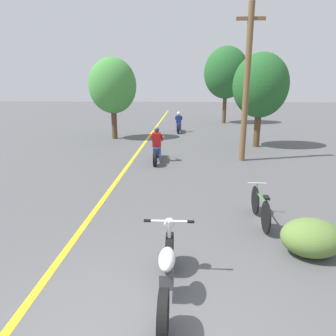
{
  "coord_description": "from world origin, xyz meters",
  "views": [
    {
      "loc": [
        0.53,
        -2.84,
        3.02
      ],
      "look_at": [
        0.09,
        4.92,
        0.9
      ],
      "focal_mm": 32.0,
      "sensor_mm": 36.0,
      "label": 1
    }
  ],
  "objects_px": {
    "roadside_tree_right_far": "(226,73)",
    "roadside_tree_left": "(113,86)",
    "motorcycle_rider_lead": "(157,149)",
    "motorcycle_rider_far": "(179,124)",
    "motorcycle_foreground": "(167,271)",
    "bicycle_parked": "(260,207)",
    "utility_pole": "(247,84)",
    "roadside_tree_right_near": "(260,86)"
  },
  "relations": [
    {
      "from": "motorcycle_foreground",
      "to": "roadside_tree_left",
      "type": "bearing_deg",
      "value": 106.02
    },
    {
      "from": "roadside_tree_right_near",
      "to": "motorcycle_foreground",
      "type": "distance_m",
      "value": 12.69
    },
    {
      "from": "roadside_tree_right_far",
      "to": "bicycle_parked",
      "type": "height_order",
      "value": "roadside_tree_right_far"
    },
    {
      "from": "roadside_tree_right_near",
      "to": "motorcycle_rider_far",
      "type": "height_order",
      "value": "roadside_tree_right_near"
    },
    {
      "from": "motorcycle_foreground",
      "to": "bicycle_parked",
      "type": "xyz_separation_m",
      "value": [
        1.97,
        2.64,
        -0.05
      ]
    },
    {
      "from": "roadside_tree_right_far",
      "to": "bicycle_parked",
      "type": "xyz_separation_m",
      "value": [
        -1.58,
        -19.58,
        -3.73
      ]
    },
    {
      "from": "motorcycle_rider_lead",
      "to": "bicycle_parked",
      "type": "bearing_deg",
      "value": -62.88
    },
    {
      "from": "motorcycle_rider_lead",
      "to": "motorcycle_rider_far",
      "type": "bearing_deg",
      "value": 85.14
    },
    {
      "from": "motorcycle_foreground",
      "to": "motorcycle_rider_lead",
      "type": "xyz_separation_m",
      "value": [
        -0.92,
        8.29,
        0.11
      ]
    },
    {
      "from": "motorcycle_rider_lead",
      "to": "motorcycle_rider_far",
      "type": "xyz_separation_m",
      "value": [
        0.72,
        8.43,
        0.0
      ]
    },
    {
      "from": "motorcycle_rider_far",
      "to": "bicycle_parked",
      "type": "relative_size",
      "value": 1.2
    },
    {
      "from": "roadside_tree_right_far",
      "to": "motorcycle_rider_lead",
      "type": "relative_size",
      "value": 2.9
    },
    {
      "from": "utility_pole",
      "to": "motorcycle_rider_lead",
      "type": "height_order",
      "value": "utility_pole"
    },
    {
      "from": "roadside_tree_right_near",
      "to": "roadside_tree_left",
      "type": "xyz_separation_m",
      "value": [
        -7.91,
        2.07,
        -0.0
      ]
    },
    {
      "from": "motorcycle_rider_far",
      "to": "roadside_tree_left",
      "type": "bearing_deg",
      "value": -142.7
    },
    {
      "from": "utility_pole",
      "to": "motorcycle_rider_far",
      "type": "bearing_deg",
      "value": 109.56
    },
    {
      "from": "roadside_tree_right_near",
      "to": "motorcycle_foreground",
      "type": "height_order",
      "value": "roadside_tree_right_near"
    },
    {
      "from": "roadside_tree_right_near",
      "to": "roadside_tree_right_far",
      "type": "relative_size",
      "value": 0.75
    },
    {
      "from": "roadside_tree_left",
      "to": "motorcycle_foreground",
      "type": "height_order",
      "value": "roadside_tree_left"
    },
    {
      "from": "motorcycle_rider_lead",
      "to": "utility_pole",
      "type": "bearing_deg",
      "value": 6.31
    },
    {
      "from": "motorcycle_foreground",
      "to": "bicycle_parked",
      "type": "height_order",
      "value": "motorcycle_foreground"
    },
    {
      "from": "roadside_tree_right_far",
      "to": "motorcycle_foreground",
      "type": "xyz_separation_m",
      "value": [
        -3.55,
        -22.22,
        -3.68
      ]
    },
    {
      "from": "roadside_tree_right_far",
      "to": "roadside_tree_left",
      "type": "xyz_separation_m",
      "value": [
        -7.52,
        -8.38,
        -1.05
      ]
    },
    {
      "from": "motorcycle_rider_far",
      "to": "bicycle_parked",
      "type": "distance_m",
      "value": 14.24
    },
    {
      "from": "bicycle_parked",
      "to": "motorcycle_rider_lead",
      "type": "bearing_deg",
      "value": 117.12
    },
    {
      "from": "roadside_tree_left",
      "to": "bicycle_parked",
      "type": "height_order",
      "value": "roadside_tree_left"
    },
    {
      "from": "utility_pole",
      "to": "bicycle_parked",
      "type": "relative_size",
      "value": 3.6
    },
    {
      "from": "roadside_tree_right_near",
      "to": "bicycle_parked",
      "type": "relative_size",
      "value": 2.74
    },
    {
      "from": "roadside_tree_right_far",
      "to": "bicycle_parked",
      "type": "relative_size",
      "value": 3.67
    },
    {
      "from": "motorcycle_rider_lead",
      "to": "roadside_tree_right_near",
      "type": "bearing_deg",
      "value": 35.7
    },
    {
      "from": "roadside_tree_right_far",
      "to": "roadside_tree_left",
      "type": "height_order",
      "value": "roadside_tree_right_far"
    },
    {
      "from": "motorcycle_rider_far",
      "to": "utility_pole",
      "type": "bearing_deg",
      "value": -70.44
    },
    {
      "from": "utility_pole",
      "to": "motorcycle_foreground",
      "type": "distance_m",
      "value": 9.47
    },
    {
      "from": "utility_pole",
      "to": "roadside_tree_right_far",
      "type": "distance_m",
      "value": 13.61
    },
    {
      "from": "roadside_tree_left",
      "to": "motorcycle_rider_far",
      "type": "distance_m",
      "value": 5.37
    },
    {
      "from": "roadside_tree_right_near",
      "to": "motorcycle_rider_lead",
      "type": "distance_m",
      "value": 6.49
    },
    {
      "from": "motorcycle_foreground",
      "to": "bicycle_parked",
      "type": "relative_size",
      "value": 1.26
    },
    {
      "from": "utility_pole",
      "to": "roadside_tree_right_far",
      "type": "relative_size",
      "value": 0.98
    },
    {
      "from": "motorcycle_rider_far",
      "to": "bicycle_parked",
      "type": "height_order",
      "value": "motorcycle_rider_far"
    },
    {
      "from": "roadside_tree_right_far",
      "to": "motorcycle_foreground",
      "type": "relative_size",
      "value": 2.9
    },
    {
      "from": "roadside_tree_right_near",
      "to": "utility_pole",
      "type": "bearing_deg",
      "value": -112.56
    },
    {
      "from": "bicycle_parked",
      "to": "motorcycle_rider_far",
      "type": "bearing_deg",
      "value": 98.79
    }
  ]
}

